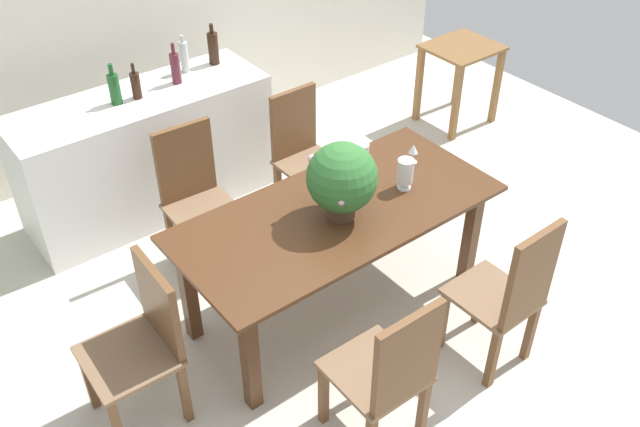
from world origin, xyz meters
TOP-DOWN VIEW (x-y plane):
  - ground_plane at (0.00, 0.00)m, footprint 7.04×7.04m
  - dining_table at (0.00, 0.07)m, footprint 1.97×0.91m
  - chair_near_right at (0.44, -0.89)m, footprint 0.42×0.46m
  - chair_head_end at (-1.28, 0.07)m, footprint 0.47×0.48m
  - chair_near_left at (-0.44, -0.89)m, footprint 0.44×0.46m
  - chair_far_left at (-0.44, 1.03)m, footprint 0.45×0.45m
  - chair_far_right at (0.44, 1.03)m, footprint 0.42×0.42m
  - flower_centerpiece at (-0.02, 0.02)m, footprint 0.41×0.41m
  - crystal_vase_left at (0.38, 0.32)m, footprint 0.10×0.10m
  - crystal_vase_center_near at (0.46, -0.00)m, footprint 0.10×0.10m
  - wine_glass at (0.70, 0.18)m, footprint 0.06×0.06m
  - kitchen_counter at (-0.42, 1.77)m, footprint 1.84×0.62m
  - wine_bottle_tall at (-0.42, 1.76)m, footprint 0.07×0.07m
  - wine_bottle_green at (0.28, 1.90)m, footprint 0.08×0.08m
  - wine_bottle_clear at (0.04, 1.91)m, footprint 0.06×0.06m
  - wine_bottle_amber at (-0.09, 1.79)m, footprint 0.07×0.07m
  - wine_bottle_dark at (-0.57, 1.77)m, footprint 0.08×0.08m
  - side_table at (2.36, 1.28)m, footprint 0.60×0.53m

SIDE VIEW (x-z plane):
  - ground_plane at x=0.00m, z-range 0.00..0.00m
  - kitchen_counter at x=-0.42m, z-range 0.00..0.94m
  - chair_head_end at x=-1.28m, z-range 0.06..1.02m
  - chair_far_right at x=0.44m, z-range 0.05..1.03m
  - side_table at x=2.36m, z-range 0.18..0.91m
  - chair_far_left at x=-0.44m, z-range 0.05..1.06m
  - chair_near_left at x=-0.44m, z-range 0.05..1.06m
  - chair_near_right at x=0.44m, z-range 0.04..1.09m
  - dining_table at x=0.00m, z-range 0.27..1.03m
  - wine_glass at x=0.70m, z-range 0.79..0.93m
  - crystal_vase_center_near at x=0.46m, z-range 0.78..0.99m
  - crystal_vase_left at x=0.38m, z-range 0.79..0.98m
  - flower_centerpiece at x=-0.02m, z-range 0.79..1.26m
  - wine_bottle_tall at x=-0.42m, z-range 0.91..1.16m
  - wine_bottle_dark at x=-0.57m, z-range 0.91..1.20m
  - wine_bottle_amber at x=-0.09m, z-range 0.90..1.20m
  - wine_bottle_clear at x=0.04m, z-range 0.92..1.20m
  - wine_bottle_green at x=0.28m, z-range 0.91..1.22m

